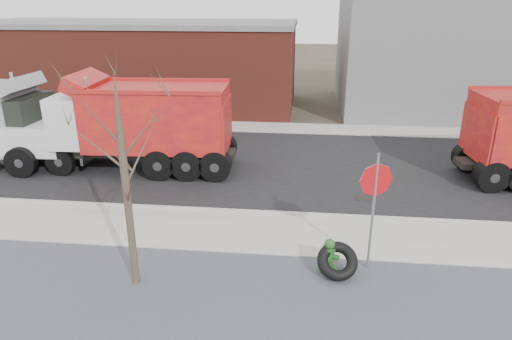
# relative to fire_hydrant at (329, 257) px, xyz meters

# --- Properties ---
(ground) EXTENTS (120.00, 120.00, 0.00)m
(ground) POSITION_rel_fire_hydrant_xyz_m (-1.56, 1.58, -0.43)
(ground) COLOR #383328
(ground) RESTS_ON ground
(gravel_verge) EXTENTS (60.00, 5.00, 0.03)m
(gravel_verge) POSITION_rel_fire_hydrant_xyz_m (-1.56, -1.92, -0.42)
(gravel_verge) COLOR slate
(gravel_verge) RESTS_ON ground
(sidewalk) EXTENTS (60.00, 2.50, 0.06)m
(sidewalk) POSITION_rel_fire_hydrant_xyz_m (-1.56, 1.83, -0.40)
(sidewalk) COLOR #9E9B93
(sidewalk) RESTS_ON ground
(curb) EXTENTS (60.00, 0.15, 0.11)m
(curb) POSITION_rel_fire_hydrant_xyz_m (-1.56, 3.13, -0.38)
(curb) COLOR #9E9B93
(curb) RESTS_ON ground
(road) EXTENTS (60.00, 9.40, 0.02)m
(road) POSITION_rel_fire_hydrant_xyz_m (-1.56, 7.88, -0.42)
(road) COLOR black
(road) RESTS_ON ground
(far_sidewalk) EXTENTS (60.00, 2.00, 0.06)m
(far_sidewalk) POSITION_rel_fire_hydrant_xyz_m (-1.56, 13.58, -0.40)
(far_sidewalk) COLOR #9E9B93
(far_sidewalk) RESTS_ON ground
(building_grey) EXTENTS (12.00, 10.00, 8.00)m
(building_grey) POSITION_rel_fire_hydrant_xyz_m (7.44, 19.58, 3.57)
(building_grey) COLOR slate
(building_grey) RESTS_ON ground
(building_brick) EXTENTS (20.20, 8.20, 5.30)m
(building_brick) POSITION_rel_fire_hydrant_xyz_m (-11.56, 18.58, 2.22)
(building_brick) COLOR maroon
(building_brick) RESTS_ON ground
(bare_tree) EXTENTS (3.20, 3.20, 5.20)m
(bare_tree) POSITION_rel_fire_hydrant_xyz_m (-4.76, -1.02, 2.86)
(bare_tree) COLOR #382D23
(bare_tree) RESTS_ON ground
(fire_hydrant) EXTENTS (0.53, 0.53, 0.95)m
(fire_hydrant) POSITION_rel_fire_hydrant_xyz_m (0.00, 0.00, 0.00)
(fire_hydrant) COLOR #285F24
(fire_hydrant) RESTS_ON ground
(truck_tire) EXTENTS (1.10, 1.03, 0.89)m
(truck_tire) POSITION_rel_fire_hydrant_xyz_m (0.20, -0.21, 0.02)
(truck_tire) COLOR black
(truck_tire) RESTS_ON ground
(stop_sign) EXTENTS (0.83, 0.30, 3.18)m
(stop_sign) POSITION_rel_fire_hydrant_xyz_m (1.03, 0.26, 1.71)
(stop_sign) COLOR gray
(stop_sign) RESTS_ON ground
(dump_truck_red_b) EXTENTS (9.35, 3.06, 3.89)m
(dump_truck_red_b) POSITION_rel_fire_hydrant_xyz_m (-7.76, 6.75, 1.54)
(dump_truck_red_b) COLOR black
(dump_truck_red_b) RESTS_ON ground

